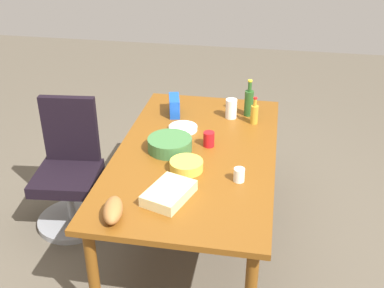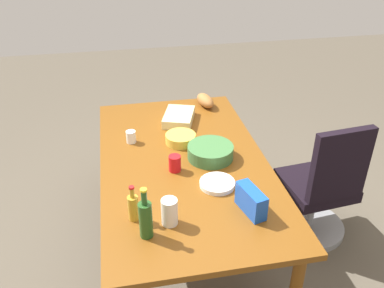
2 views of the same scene
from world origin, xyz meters
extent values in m
plane|color=brown|center=(0.00, 0.00, 0.00)|extent=(10.00, 10.00, 0.00)
cube|color=brown|center=(0.00, 0.00, 0.76)|extent=(1.98, 1.12, 0.04)
cylinder|color=brown|center=(-0.90, -0.47, 0.37)|extent=(0.07, 0.07, 0.74)
cylinder|color=brown|center=(0.90, -0.47, 0.37)|extent=(0.07, 0.07, 0.74)
cylinder|color=brown|center=(-0.90, 0.47, 0.37)|extent=(0.07, 0.07, 0.74)
cylinder|color=gray|center=(-0.01, -1.02, 0.03)|extent=(0.56, 0.56, 0.05)
cylinder|color=gray|center=(-0.01, -1.02, 0.24)|extent=(0.06, 0.06, 0.39)
cube|color=black|center=(-0.01, -1.02, 0.44)|extent=(0.53, 0.53, 0.09)
cube|color=black|center=(-0.22, -1.04, 0.75)|extent=(0.10, 0.44, 0.54)
cube|color=beige|center=(0.59, -0.06, 0.81)|extent=(0.37, 0.31, 0.07)
cylinder|color=red|center=(-0.10, 0.08, 0.83)|extent=(0.10, 0.10, 0.11)
cylinder|color=#3B6C38|center=(0.01, -0.19, 0.82)|extent=(0.32, 0.32, 0.09)
cylinder|color=white|center=(0.32, 0.33, 0.82)|extent=(0.08, 0.08, 0.09)
cube|color=blue|center=(-0.59, -0.28, 0.85)|extent=(0.23, 0.13, 0.15)
cylinder|color=gold|center=(-0.53, 0.37, 0.85)|extent=(0.08, 0.08, 0.15)
cylinder|color=gold|center=(-0.53, 0.37, 0.96)|extent=(0.03, 0.03, 0.06)
cylinder|color=red|center=(-0.53, 0.37, 0.99)|extent=(0.04, 0.04, 0.01)
cylinder|color=white|center=(-0.60, 0.18, 0.86)|extent=(0.10, 0.10, 0.16)
cylinder|color=white|center=(-0.32, -0.15, 0.79)|extent=(0.28, 0.28, 0.03)
cylinder|color=#25511F|center=(-0.67, 0.32, 0.88)|extent=(0.08, 0.08, 0.21)
cylinder|color=#25511F|center=(-0.67, 0.32, 1.03)|extent=(0.04, 0.04, 0.08)
cylinder|color=gold|center=(-0.67, 0.32, 1.07)|extent=(0.04, 0.04, 0.01)
ellipsoid|color=#9E6432|center=(0.83, -0.33, 0.83)|extent=(0.26, 0.16, 0.10)
cylinder|color=gold|center=(0.25, -0.02, 0.81)|extent=(0.24, 0.24, 0.07)
camera|label=1|loc=(2.89, 0.49, 2.44)|focal=44.53mm
camera|label=2|loc=(-2.32, 0.40, 2.30)|focal=38.59mm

